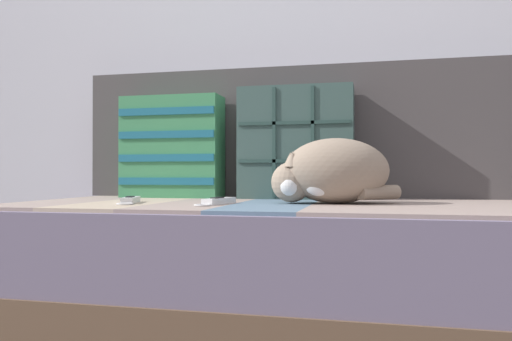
{
  "coord_description": "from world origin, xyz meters",
  "views": [
    {
      "loc": [
        0.28,
        -1.46,
        0.48
      ],
      "look_at": [
        -0.06,
        0.02,
        0.49
      ],
      "focal_mm": 35.0,
      "sensor_mm": 36.0,
      "label": 1
    }
  ],
  "objects_px": {
    "game_remote_near": "(218,201)",
    "couch": "(279,264)",
    "throw_pillow_striped": "(172,147)",
    "game_remote_far": "(130,200)",
    "sleeping_cat": "(330,173)",
    "throw_pillow_quilted": "(296,143)"
  },
  "relations": [
    {
      "from": "game_remote_near",
      "to": "couch",
      "type": "bearing_deg",
      "value": 44.64
    },
    {
      "from": "throw_pillow_striped",
      "to": "game_remote_far",
      "type": "height_order",
      "value": "throw_pillow_striped"
    },
    {
      "from": "sleeping_cat",
      "to": "game_remote_near",
      "type": "xyz_separation_m",
      "value": [
        -0.32,
        -0.11,
        -0.08
      ]
    },
    {
      "from": "throw_pillow_striped",
      "to": "game_remote_far",
      "type": "relative_size",
      "value": 1.94
    },
    {
      "from": "throw_pillow_quilted",
      "to": "sleeping_cat",
      "type": "relative_size",
      "value": 1.07
    },
    {
      "from": "throw_pillow_striped",
      "to": "throw_pillow_quilted",
      "type": "bearing_deg",
      "value": 0.06
    },
    {
      "from": "throw_pillow_quilted",
      "to": "sleeping_cat",
      "type": "distance_m",
      "value": 0.33
    },
    {
      "from": "throw_pillow_quilted",
      "to": "sleeping_cat",
      "type": "xyz_separation_m",
      "value": [
        0.15,
        -0.28,
        -0.11
      ]
    },
    {
      "from": "throw_pillow_striped",
      "to": "couch",
      "type": "bearing_deg",
      "value": -27.28
    },
    {
      "from": "game_remote_near",
      "to": "game_remote_far",
      "type": "height_order",
      "value": "same"
    },
    {
      "from": "sleeping_cat",
      "to": "game_remote_far",
      "type": "height_order",
      "value": "sleeping_cat"
    },
    {
      "from": "sleeping_cat",
      "to": "game_remote_far",
      "type": "xyz_separation_m",
      "value": [
        -0.6,
        -0.11,
        -0.08
      ]
    },
    {
      "from": "throw_pillow_quilted",
      "to": "game_remote_far",
      "type": "relative_size",
      "value": 2.07
    },
    {
      "from": "throw_pillow_striped",
      "to": "game_remote_near",
      "type": "bearing_deg",
      "value": -51.95
    },
    {
      "from": "throw_pillow_striped",
      "to": "sleeping_cat",
      "type": "xyz_separation_m",
      "value": [
        0.63,
        -0.28,
        -0.1
      ]
    },
    {
      "from": "couch",
      "to": "throw_pillow_striped",
      "type": "distance_m",
      "value": 0.65
    },
    {
      "from": "couch",
      "to": "throw_pillow_striped",
      "type": "bearing_deg",
      "value": 152.72
    },
    {
      "from": "game_remote_far",
      "to": "game_remote_near",
      "type": "bearing_deg",
      "value": -0.48
    },
    {
      "from": "couch",
      "to": "throw_pillow_quilted",
      "type": "distance_m",
      "value": 0.47
    },
    {
      "from": "couch",
      "to": "sleeping_cat",
      "type": "height_order",
      "value": "sleeping_cat"
    },
    {
      "from": "sleeping_cat",
      "to": "game_remote_far",
      "type": "relative_size",
      "value": 1.93
    },
    {
      "from": "throw_pillow_quilted",
      "to": "sleeping_cat",
      "type": "height_order",
      "value": "throw_pillow_quilted"
    }
  ]
}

